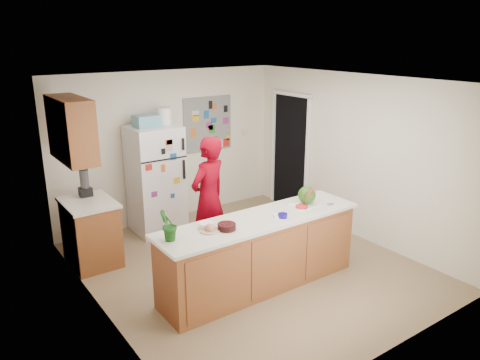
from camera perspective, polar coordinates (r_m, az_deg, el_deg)
floor at (r=6.52m, az=1.08°, el=-10.54°), size 4.00×4.50×0.02m
wall_back at (r=7.90m, az=-8.64°, el=4.06°), size 4.00×0.02×2.50m
wall_left at (r=5.16m, az=-17.17°, el=-3.71°), size 0.02×4.50×2.50m
wall_right at (r=7.36m, az=13.86°, el=2.77°), size 0.02×4.50×2.50m
ceiling at (r=5.79m, az=1.22°, el=12.12°), size 4.00×4.50×0.02m
doorway at (r=8.39m, az=6.20°, el=3.31°), size 0.03×0.85×2.04m
peninsula_base at (r=5.85m, az=2.44°, el=-9.03°), size 2.60×0.62×0.88m
peninsula_top at (r=5.66m, az=2.50°, el=-4.85°), size 2.68×0.70×0.04m
side_counter_base at (r=6.75m, az=-17.69°, el=-6.24°), size 0.60×0.80×0.86m
side_counter_top at (r=6.59m, az=-18.04°, el=-2.65°), size 0.64×0.84×0.04m
upper_cabinets at (r=6.25m, az=-19.90°, el=5.83°), size 0.35×1.00×0.80m
refrigerator at (r=7.49m, az=-10.25°, el=0.06°), size 0.75×0.70×1.70m
fridge_top_bin at (r=7.23m, az=-11.37°, el=7.06°), size 0.35×0.28×0.18m
photo_collage at (r=8.18m, az=-3.95°, el=6.81°), size 0.95×0.01×0.95m
person at (r=6.48m, az=-3.84°, el=-2.23°), size 0.73×0.60×1.74m
blender_appliance at (r=6.75m, az=-18.41°, el=-0.33°), size 0.12×0.12×0.38m
cutting_board at (r=6.10m, az=7.82°, el=-3.07°), size 0.37×0.29×0.01m
watermelon at (r=6.11m, az=8.15°, el=-1.83°), size 0.23×0.23×0.23m
watermelon_slice at (r=6.00m, az=7.53°, el=-3.22°), size 0.15×0.15×0.02m
cherry_bowl at (r=5.32m, az=-1.63°, el=-5.70°), size 0.26×0.26×0.07m
white_bowl at (r=5.38m, az=-4.14°, el=-5.52°), size 0.22×0.22×0.06m
cobalt_bowl at (r=5.68m, az=5.22°, el=-4.33°), size 0.15×0.15×0.05m
plate at (r=5.29m, az=-3.67°, el=-6.17°), size 0.29×0.29×0.02m
paper_towel at (r=5.73m, az=4.89°, el=-4.30°), size 0.21×0.19×0.02m
keys at (r=6.20m, az=10.99°, el=-2.90°), size 0.09×0.05×0.01m
potted_plant at (r=5.03m, az=-8.76°, el=-5.48°), size 0.24×0.22×0.36m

